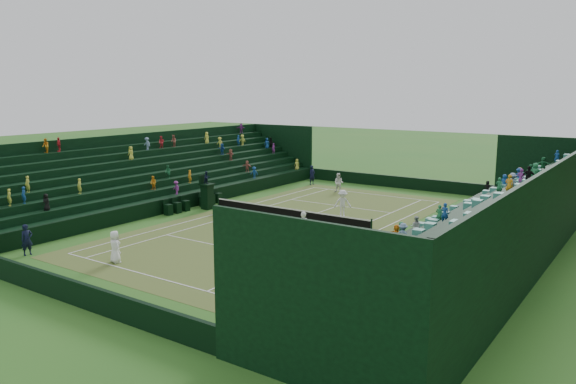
{
  "coord_description": "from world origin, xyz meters",
  "views": [
    {
      "loc": [
        19.53,
        -28.23,
        8.32
      ],
      "look_at": [
        0.0,
        0.0,
        2.0
      ],
      "focal_mm": 35.0,
      "sensor_mm": 36.0,
      "label": 1
    }
  ],
  "objects_px": {
    "umpire_chair": "(207,193)",
    "player_near_east": "(303,228)",
    "player_near_west": "(115,247)",
    "player_far_east": "(343,203)",
    "player_far_west": "(339,183)",
    "tennis_net": "(288,215)"
  },
  "relations": [
    {
      "from": "player_near_east",
      "to": "player_far_west",
      "type": "xyz_separation_m",
      "value": [
        -5.98,
        14.42,
        -0.09
      ]
    },
    {
      "from": "umpire_chair",
      "to": "player_far_east",
      "type": "distance_m",
      "value": 9.57
    },
    {
      "from": "player_near_west",
      "to": "player_near_east",
      "type": "relative_size",
      "value": 0.89
    },
    {
      "from": "player_near_east",
      "to": "player_far_east",
      "type": "bearing_deg",
      "value": -90.06
    },
    {
      "from": "player_far_west",
      "to": "player_near_east",
      "type": "bearing_deg",
      "value": -79.09
    },
    {
      "from": "player_near_west",
      "to": "player_far_east",
      "type": "distance_m",
      "value": 15.73
    },
    {
      "from": "umpire_chair",
      "to": "player_near_east",
      "type": "bearing_deg",
      "value": -19.33
    },
    {
      "from": "umpire_chair",
      "to": "player_near_east",
      "type": "height_order",
      "value": "umpire_chair"
    },
    {
      "from": "tennis_net",
      "to": "umpire_chair",
      "type": "xyz_separation_m",
      "value": [
        -7.12,
        0.3,
        0.62
      ]
    },
    {
      "from": "umpire_chair",
      "to": "player_far_east",
      "type": "height_order",
      "value": "umpire_chair"
    },
    {
      "from": "player_near_west",
      "to": "player_far_west",
      "type": "xyz_separation_m",
      "value": [
        -0.36,
        22.51,
        0.01
      ]
    },
    {
      "from": "player_near_west",
      "to": "player_far_east",
      "type": "relative_size",
      "value": 0.9
    },
    {
      "from": "tennis_net",
      "to": "player_near_east",
      "type": "distance_m",
      "value": 4.77
    },
    {
      "from": "tennis_net",
      "to": "player_far_west",
      "type": "relative_size",
      "value": 7.27
    },
    {
      "from": "player_near_west",
      "to": "player_far_west",
      "type": "height_order",
      "value": "player_far_west"
    },
    {
      "from": "player_near_east",
      "to": "player_far_west",
      "type": "height_order",
      "value": "player_near_east"
    },
    {
      "from": "player_far_west",
      "to": "umpire_chair",
      "type": "bearing_deg",
      "value": -124.3
    },
    {
      "from": "player_near_west",
      "to": "tennis_net",
      "type": "bearing_deg",
      "value": -85.45
    },
    {
      "from": "umpire_chair",
      "to": "player_near_west",
      "type": "height_order",
      "value": "umpire_chair"
    },
    {
      "from": "player_far_east",
      "to": "player_near_east",
      "type": "bearing_deg",
      "value": -113.01
    },
    {
      "from": "player_near_west",
      "to": "player_near_east",
      "type": "xyz_separation_m",
      "value": [
        5.62,
        8.09,
        0.1
      ]
    },
    {
      "from": "tennis_net",
      "to": "umpire_chair",
      "type": "height_order",
      "value": "umpire_chair"
    }
  ]
}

